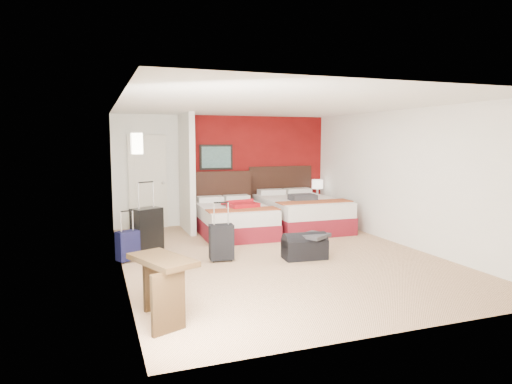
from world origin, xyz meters
name	(u,v)px	position (x,y,z in m)	size (l,w,h in m)	color
ground	(277,256)	(0.00, 0.00, 0.00)	(6.50, 6.50, 0.00)	#D7AE84
room_walls	(178,177)	(-1.40, 1.42, 1.26)	(5.02, 6.52, 2.50)	white
red_accent_panel	(255,169)	(0.75, 3.23, 1.25)	(3.50, 0.04, 2.50)	maroon
partition_wall	(187,173)	(-1.00, 2.61, 1.25)	(0.12, 1.20, 2.50)	silver
entry_door	(148,182)	(-1.75, 3.20, 1.02)	(0.82, 0.06, 2.05)	silver
bed_left	(234,220)	(-0.17, 1.93, 0.30)	(1.38, 1.97, 0.59)	white
bed_right	(300,213)	(1.41, 2.05, 0.33)	(1.55, 2.21, 0.66)	silver
red_suitcase_open	(240,204)	(-0.07, 1.83, 0.64)	(0.58, 0.80, 0.10)	#A60E17
jacket_bundle	(303,197)	(1.31, 1.75, 0.73)	(0.53, 0.42, 0.13)	#37383C
nightstand	(317,210)	(2.25, 2.88, 0.25)	(0.35, 0.35, 0.50)	#332111
table_lamp	(317,190)	(2.25, 2.88, 0.74)	(0.27, 0.27, 0.49)	white
suitcase_black	(147,231)	(-2.02, 1.04, 0.37)	(0.49, 0.31, 0.74)	black
suitcase_charcoal	(221,244)	(-0.97, 0.01, 0.28)	(0.38, 0.24, 0.56)	black
suitcase_navy	(128,247)	(-2.39, 0.48, 0.23)	(0.34, 0.21, 0.47)	black
duffel_bag	(305,248)	(0.35, -0.32, 0.18)	(0.70, 0.37, 0.36)	black
jacket_draped	(314,236)	(0.50, -0.37, 0.39)	(0.45, 0.38, 0.06)	#36353A
desk	(163,289)	(-2.20, -2.10, 0.35)	(0.42, 0.83, 0.69)	#301F10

